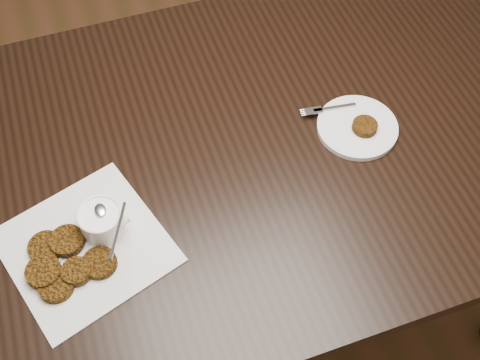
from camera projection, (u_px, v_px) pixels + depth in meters
The scene contains 6 objects.
floor at pixel (258, 318), 1.84m from camera, with size 4.00×4.00×0.00m, color #55321D.
table at pixel (242, 228), 1.59m from camera, with size 1.49×0.96×0.75m, color black.
napkin at pixel (86, 247), 1.14m from camera, with size 0.28×0.28×0.00m, color silver.
sauce_ramekin at pixel (99, 213), 1.11m from camera, with size 0.11×0.11×0.12m, color white, non-canonical shape.
patty_cluster at pixel (62, 264), 1.11m from camera, with size 0.21×0.21×0.02m, color brown, non-canonical shape.
plate_with_patty at pixel (358, 125), 1.29m from camera, with size 0.18×0.18×0.03m, color silver, non-canonical shape.
Camera 1 is at (-0.28, -0.62, 1.77)m, focal length 44.50 mm.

